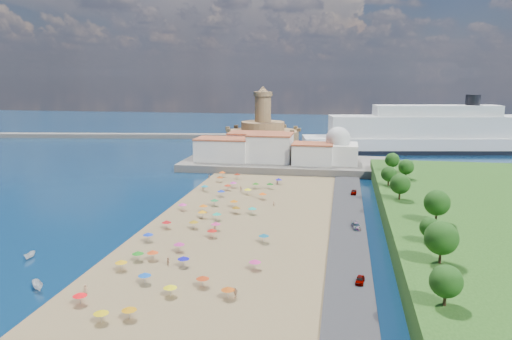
# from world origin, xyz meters

# --- Properties ---
(ground) EXTENTS (700.00, 700.00, 0.00)m
(ground) POSITION_xyz_m (0.00, 0.00, 0.00)
(ground) COLOR #071938
(ground) RESTS_ON ground
(terrace) EXTENTS (90.00, 36.00, 3.00)m
(terrace) POSITION_xyz_m (10.00, 73.00, 1.50)
(terrace) COLOR #59544C
(terrace) RESTS_ON ground
(jetty) EXTENTS (18.00, 70.00, 2.40)m
(jetty) POSITION_xyz_m (-12.00, 108.00, 1.20)
(jetty) COLOR #59544C
(jetty) RESTS_ON ground
(breakwater) EXTENTS (199.03, 34.77, 2.60)m
(breakwater) POSITION_xyz_m (-110.00, 153.00, 1.30)
(breakwater) COLOR #59544C
(breakwater) RESTS_ON ground
(waterfront_buildings) EXTENTS (57.00, 29.00, 11.00)m
(waterfront_buildings) POSITION_xyz_m (-3.05, 73.64, 7.88)
(waterfront_buildings) COLOR silver
(waterfront_buildings) RESTS_ON terrace
(domed_building) EXTENTS (16.00, 16.00, 15.00)m
(domed_building) POSITION_xyz_m (30.00, 71.00, 8.97)
(domed_building) COLOR silver
(domed_building) RESTS_ON terrace
(fortress) EXTENTS (40.00, 40.00, 32.40)m
(fortress) POSITION_xyz_m (-12.00, 138.00, 6.68)
(fortress) COLOR #A48252
(fortress) RESTS_ON ground
(cruise_ship) EXTENTS (134.35, 42.27, 29.02)m
(cruise_ship) POSITION_xyz_m (77.68, 127.00, 8.59)
(cruise_ship) COLOR black
(cruise_ship) RESTS_ON ground
(beach_parasols) EXTENTS (31.21, 116.83, 2.20)m
(beach_parasols) POSITION_xyz_m (-2.15, -9.94, 2.15)
(beach_parasols) COLOR gray
(beach_parasols) RESTS_ON beach
(beachgoers) EXTENTS (32.22, 100.99, 1.88)m
(beachgoers) POSITION_xyz_m (-1.69, -5.08, 1.09)
(beachgoers) COLOR tan
(beachgoers) RESTS_ON beach
(moored_boats) EXTENTS (13.97, 17.98, 1.63)m
(moored_boats) POSITION_xyz_m (-26.86, -50.87, 0.77)
(moored_boats) COLOR white
(moored_boats) RESTS_ON ground
(parked_cars) EXTENTS (2.70, 75.07, 1.42)m
(parked_cars) POSITION_xyz_m (36.00, -5.83, 1.39)
(parked_cars) COLOR gray
(parked_cars) RESTS_ON promenade
(hillside_trees) EXTENTS (12.81, 108.88, 7.73)m
(hillside_trees) POSITION_xyz_m (49.73, -11.21, 10.13)
(hillside_trees) COLOR #382314
(hillside_trees) RESTS_ON hillside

